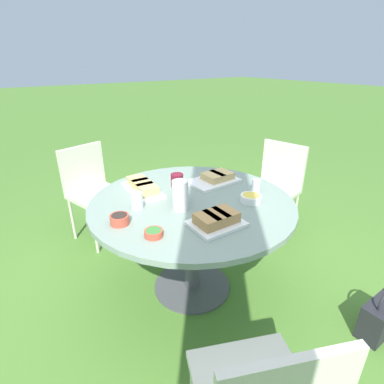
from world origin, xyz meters
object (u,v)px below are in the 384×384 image
(dining_table, at_px, (192,214))
(chair_far_back, at_px, (92,186))
(chair_near_right, at_px, (276,182))
(handbag, at_px, (380,317))
(wine_glass, at_px, (177,181))
(water_pitcher, at_px, (180,195))

(dining_table, height_order, chair_far_back, chair_far_back)
(chair_near_right, bearing_deg, handbag, 71.31)
(chair_far_back, height_order, wine_glass, wine_glass)
(dining_table, relative_size, wine_glass, 7.31)
(chair_far_back, bearing_deg, handbag, 115.65)
(dining_table, relative_size, water_pitcher, 7.23)
(chair_near_right, height_order, handbag, chair_near_right)
(water_pitcher, bearing_deg, chair_near_right, -167.09)
(chair_near_right, bearing_deg, chair_far_back, -32.13)
(chair_near_right, distance_m, handbag, 1.39)
(chair_near_right, height_order, wine_glass, wine_glass)
(dining_table, xyz_separation_m, chair_far_back, (0.33, -1.16, -0.11))
(chair_near_right, relative_size, handbag, 2.42)
(handbag, bearing_deg, wine_glass, -53.37)
(chair_near_right, xyz_separation_m, chair_far_back, (1.48, -0.93, 0.00))
(dining_table, distance_m, wine_glass, 0.27)
(water_pitcher, xyz_separation_m, handbag, (-0.86, 0.97, -0.71))
(chair_far_back, xyz_separation_m, wine_glass, (-0.25, 1.11, 0.36))
(chair_near_right, bearing_deg, water_pitcher, 12.91)
(water_pitcher, height_order, handbag, water_pitcher)
(water_pitcher, bearing_deg, dining_table, -155.41)
(chair_far_back, relative_size, wine_glass, 4.73)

